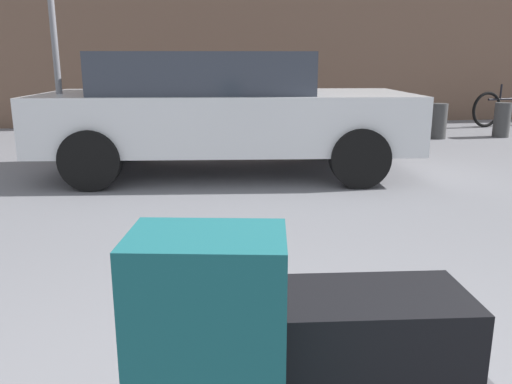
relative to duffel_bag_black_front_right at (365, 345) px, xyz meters
name	(u,v)px	position (x,y,z in m)	size (l,w,h in m)	color
duffel_bag_black_front_right	(365,345)	(0.00, 0.00, 0.00)	(0.59, 0.32, 0.33)	black
suitcase_teal_center	(210,376)	(-0.48, -0.32, 0.16)	(0.32, 0.22, 0.65)	#144C51
parked_car	(222,110)	(0.02, 4.91, 0.25)	(4.48, 2.30, 1.42)	silver
bicycle_leaning	(507,108)	(6.25, 8.57, -0.13)	(1.74, 0.40, 0.96)	black
bollard_kerb_near	(367,122)	(2.71, 7.14, -0.20)	(0.28, 0.28, 0.61)	#383838
bollard_kerb_mid	(439,121)	(4.00, 7.14, -0.20)	(0.28, 0.28, 0.61)	#383838
bollard_kerb_far	(502,120)	(5.21, 7.14, -0.20)	(0.28, 0.28, 0.61)	#383838
no_parking_sign	(54,36)	(-1.82, 4.94, 1.08)	(0.50, 0.09, 2.58)	slate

